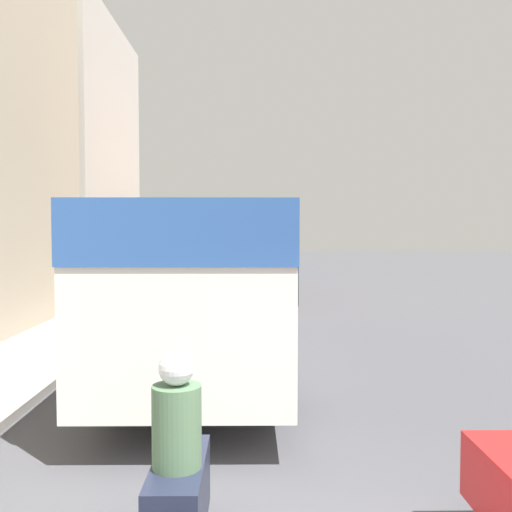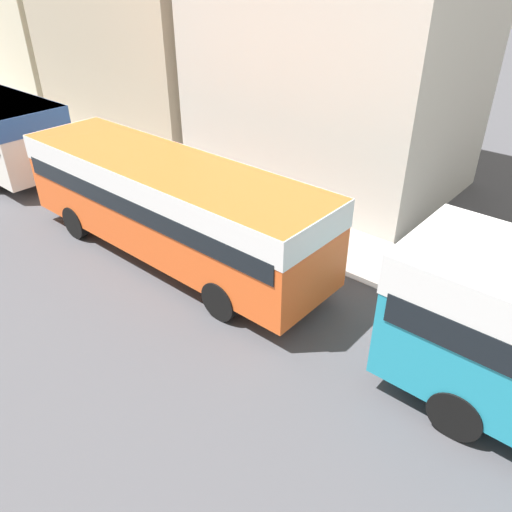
# 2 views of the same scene
# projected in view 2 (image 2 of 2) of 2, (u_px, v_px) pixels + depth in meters

# --- Properties ---
(building_corner) EXTENTS (6.07, 7.42, 8.58)m
(building_corner) POSITION_uv_depth(u_px,v_px,m) (42.00, 19.00, 27.51)
(building_corner) COLOR beige
(building_corner) RESTS_ON ground_plane
(building_midblock) EXTENTS (6.52, 9.59, 9.97)m
(building_midblock) POSITION_uv_depth(u_px,v_px,m) (149.00, 17.00, 22.25)
(building_midblock) COLOR #BCAD93
(building_midblock) RESTS_ON ground_plane
(building_far_terrace) EXTENTS (6.42, 9.02, 10.79)m
(building_far_terrace) POSITION_uv_depth(u_px,v_px,m) (338.00, 25.00, 16.48)
(building_far_terrace) COLOR beige
(building_far_terrace) RESTS_ON ground_plane
(bus_following) EXTENTS (2.60, 9.84, 2.81)m
(bus_following) POSITION_uv_depth(u_px,v_px,m) (168.00, 197.00, 13.40)
(bus_following) COLOR #EA5B23
(bus_following) RESTS_ON ground_plane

